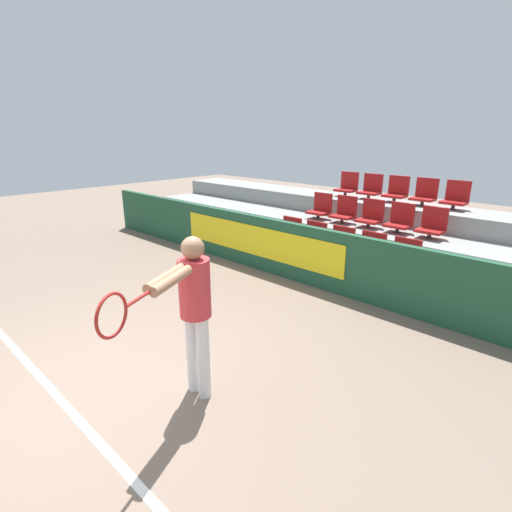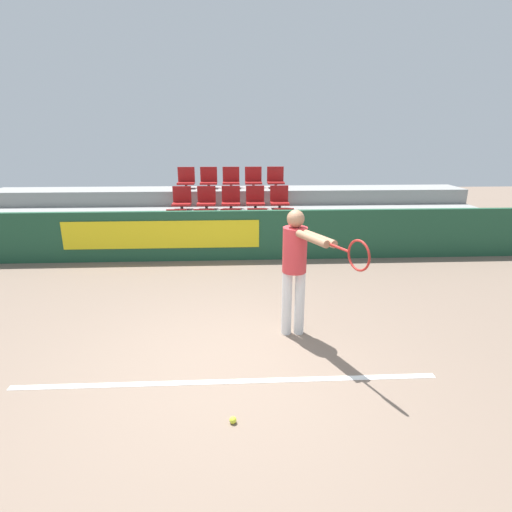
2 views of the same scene
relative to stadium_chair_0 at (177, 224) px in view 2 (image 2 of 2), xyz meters
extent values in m
plane|color=#7A6656|center=(1.20, -4.76, -0.60)|extent=(30.00, 30.00, 0.00)
cube|color=white|center=(1.20, -5.03, -0.60)|extent=(4.57, 0.08, 0.01)
cube|color=#1E4C33|center=(1.20, -0.73, -0.09)|extent=(12.82, 0.12, 1.04)
cube|color=yellow|center=(-0.19, -0.80, -0.03)|extent=(3.96, 0.02, 0.57)
cube|color=gray|center=(1.20, -0.12, -0.42)|extent=(12.42, 1.05, 0.37)
cube|color=gray|center=(1.20, 0.93, -0.23)|extent=(12.42, 1.05, 0.74)
cube|color=gray|center=(1.20, 1.99, -0.05)|extent=(12.42, 1.05, 1.12)
cylinder|color=#333333|center=(0.00, -0.07, -0.18)|extent=(0.07, 0.07, 0.11)
cube|color=#A31919|center=(0.00, -0.07, -0.09)|extent=(0.45, 0.36, 0.05)
cube|color=#A31919|center=(0.00, 0.09, 0.12)|extent=(0.45, 0.04, 0.39)
cylinder|color=#333333|center=(0.60, -0.07, -0.18)|extent=(0.07, 0.07, 0.11)
cube|color=#A31919|center=(0.60, -0.07, -0.09)|extent=(0.45, 0.36, 0.05)
cube|color=#A31919|center=(0.60, 0.09, 0.12)|extent=(0.45, 0.04, 0.39)
cylinder|color=#333333|center=(1.20, -0.07, -0.18)|extent=(0.07, 0.07, 0.11)
cube|color=#A31919|center=(1.20, -0.07, -0.09)|extent=(0.45, 0.36, 0.05)
cube|color=#A31919|center=(1.20, 0.09, 0.12)|extent=(0.45, 0.04, 0.39)
cylinder|color=#333333|center=(1.80, -0.07, -0.18)|extent=(0.07, 0.07, 0.11)
cube|color=#A31919|center=(1.80, -0.07, -0.09)|extent=(0.45, 0.36, 0.05)
cube|color=#A31919|center=(1.80, 0.09, 0.12)|extent=(0.45, 0.04, 0.39)
cylinder|color=#333333|center=(2.40, -0.07, -0.18)|extent=(0.07, 0.07, 0.11)
cube|color=#A31919|center=(2.40, -0.07, -0.09)|extent=(0.45, 0.36, 0.05)
cube|color=#A31919|center=(2.40, 0.09, 0.12)|extent=(0.45, 0.04, 0.39)
cylinder|color=#333333|center=(0.00, 0.98, 0.20)|extent=(0.07, 0.07, 0.11)
cube|color=#A31919|center=(0.00, 0.98, 0.28)|extent=(0.45, 0.36, 0.05)
cube|color=#A31919|center=(0.00, 1.14, 0.50)|extent=(0.45, 0.04, 0.39)
cylinder|color=#333333|center=(0.60, 0.98, 0.20)|extent=(0.07, 0.07, 0.11)
cube|color=#A31919|center=(0.60, 0.98, 0.28)|extent=(0.45, 0.36, 0.05)
cube|color=#A31919|center=(0.60, 1.14, 0.50)|extent=(0.45, 0.04, 0.39)
cylinder|color=#333333|center=(1.20, 0.98, 0.20)|extent=(0.07, 0.07, 0.11)
cube|color=#A31919|center=(1.20, 0.98, 0.28)|extent=(0.45, 0.36, 0.05)
cube|color=#A31919|center=(1.20, 1.14, 0.50)|extent=(0.45, 0.04, 0.39)
cylinder|color=#333333|center=(1.80, 0.98, 0.20)|extent=(0.07, 0.07, 0.11)
cube|color=#A31919|center=(1.80, 0.98, 0.28)|extent=(0.45, 0.36, 0.05)
cube|color=#A31919|center=(1.80, 1.14, 0.50)|extent=(0.45, 0.04, 0.39)
cylinder|color=#333333|center=(2.40, 0.98, 0.20)|extent=(0.07, 0.07, 0.11)
cube|color=#A31919|center=(2.40, 0.98, 0.28)|extent=(0.45, 0.36, 0.05)
cube|color=#A31919|center=(2.40, 1.14, 0.50)|extent=(0.45, 0.04, 0.39)
cylinder|color=#333333|center=(0.00, 2.04, 0.57)|extent=(0.07, 0.07, 0.11)
cube|color=#A31919|center=(0.00, 2.04, 0.65)|extent=(0.45, 0.36, 0.05)
cube|color=#A31919|center=(0.00, 2.20, 0.87)|extent=(0.45, 0.04, 0.39)
cylinder|color=#333333|center=(0.60, 2.04, 0.57)|extent=(0.07, 0.07, 0.11)
cube|color=#A31919|center=(0.60, 2.04, 0.65)|extent=(0.45, 0.36, 0.05)
cube|color=#A31919|center=(0.60, 2.20, 0.87)|extent=(0.45, 0.04, 0.39)
cylinder|color=#333333|center=(1.20, 2.04, 0.57)|extent=(0.07, 0.07, 0.11)
cube|color=#A31919|center=(1.20, 2.04, 0.65)|extent=(0.45, 0.36, 0.05)
cube|color=#A31919|center=(1.20, 2.20, 0.87)|extent=(0.45, 0.04, 0.39)
cylinder|color=#333333|center=(1.80, 2.04, 0.57)|extent=(0.07, 0.07, 0.11)
cube|color=#A31919|center=(1.80, 2.04, 0.65)|extent=(0.45, 0.36, 0.05)
cube|color=#A31919|center=(1.80, 2.20, 0.87)|extent=(0.45, 0.04, 0.39)
cylinder|color=#333333|center=(2.40, 2.04, 0.57)|extent=(0.07, 0.07, 0.11)
cube|color=#A31919|center=(2.40, 2.04, 0.65)|extent=(0.45, 0.36, 0.05)
cube|color=#A31919|center=(2.40, 2.20, 0.87)|extent=(0.45, 0.04, 0.39)
cylinder|color=silver|center=(1.97, -3.98, -0.17)|extent=(0.13, 0.13, 0.87)
cylinder|color=silver|center=(2.14, -3.98, -0.17)|extent=(0.13, 0.13, 0.87)
cylinder|color=red|center=(2.05, -3.98, 0.55)|extent=(0.31, 0.31, 0.58)
sphere|color=#9E7051|center=(2.05, -3.98, 0.95)|extent=(0.22, 0.22, 0.22)
cylinder|color=#9E7051|center=(2.19, -4.37, 0.80)|extent=(0.31, 0.54, 0.09)
cylinder|color=#9E7051|center=(2.27, -4.37, 0.80)|extent=(0.31, 0.54, 0.09)
cylinder|color=#AD231E|center=(2.40, -4.76, 0.80)|extent=(0.15, 0.28, 0.03)
torus|color=#AD231E|center=(2.53, -5.04, 0.80)|extent=(0.16, 0.31, 0.32)
sphere|color=#CCDB33|center=(1.27, -5.67, -0.57)|extent=(0.07, 0.07, 0.07)
camera|label=1|loc=(4.90, -6.13, 1.99)|focal=28.00mm
camera|label=2|loc=(1.33, -8.73, 1.97)|focal=28.00mm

